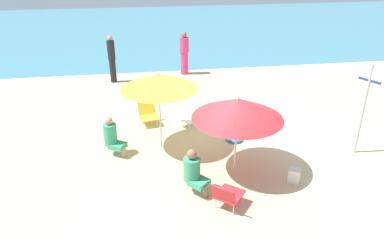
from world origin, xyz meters
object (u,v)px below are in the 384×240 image
Objects in this scene: person_d at (184,53)px; swim_ring at (234,138)px; umbrella_yellow at (159,82)px; beach_bag at (294,176)px; beach_chair_b at (191,115)px; beach_chair_a at (148,113)px; person_c at (194,171)px; warning_sign at (366,97)px; beach_chair_c at (227,194)px; person_b at (112,59)px; umbrella_red at (238,108)px; person_a at (112,136)px.

swim_ring is (0.55, -5.47, -0.75)m from person_d.
beach_bag is (2.64, -1.95, -1.54)m from umbrella_yellow.
beach_chair_b is at bearing 47.86° from umbrella_yellow.
person_c is (0.77, -3.29, 0.18)m from beach_chair_a.
beach_chair_b is at bearing 123.33° from warning_sign.
person_b is at bearing 56.46° from beach_chair_c.
umbrella_red is 1.86m from beach_bag.
warning_sign reaches higher than beach_chair_c.
person_c is 2.97× the size of beach_bag.
umbrella_red is 1.99× the size of person_a.
umbrella_red is 2.00m from swim_ring.
warning_sign reaches higher than person_b.
beach_chair_a is 0.81× the size of beach_chair_b.
swim_ring is at bearing 111.68° from beach_bag.
person_d is at bearing 131.48° from person_c.
beach_bag is (1.60, 0.63, -0.16)m from beach_chair_c.
umbrella_yellow reaches higher than beach_chair_b.
person_c is (-1.01, -0.62, -1.02)m from umbrella_red.
person_b is at bearing 125.05° from person_a.
umbrella_yellow is at bearing 152.27° from person_c.
person_a reaches higher than swim_ring.
person_b is 8.01m from beach_bag.
umbrella_yellow reaches higher than person_a.
person_c is at bearing 164.54° from warning_sign.
beach_chair_c reaches higher than swim_ring.
beach_chair_b is 1.40m from swim_ring.
person_a is 2.20× the size of swim_ring.
person_d is at bearing 76.57° from umbrella_yellow.
beach_chair_a is 0.38× the size of person_d.
beach_chair_a is 0.64× the size of person_a.
person_c is at bearing 179.78° from beach_bag.
beach_chair_c is at bearing -14.13° from person_a.
person_b is 7.15m from person_c.
person_d reaches higher than beach_chair_c.
beach_chair_b is 2.37m from person_a.
umbrella_red is 5.99× the size of beach_bag.
person_c is 0.59× the size of person_d.
warning_sign reaches higher than swim_ring.
beach_chair_c is at bearing 110.32° from person_d.
beach_chair_b is 3.42m from beach_bag.
umbrella_yellow reaches higher than umbrella_red.
person_b is 2.70m from person_d.
beach_chair_a is 4.14m from beach_chair_c.
beach_chair_a is at bearing 150.87° from person_c.
umbrella_red is at bearing -120.12° from person_b.
umbrella_yellow is 6.03× the size of beach_bag.
swim_ring is at bearing 117.96° from person_d.
person_b is (-2.86, 6.28, -0.65)m from umbrella_red.
beach_chair_c is at bearing 7.99° from beach_chair_a.
umbrella_red is at bearing 23.29° from beach_chair_a.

